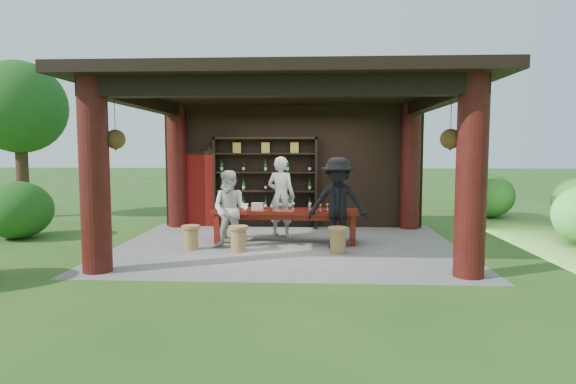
{
  "coord_description": "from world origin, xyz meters",
  "views": [
    {
      "loc": [
        0.57,
        -10.38,
        2.1
      ],
      "look_at": [
        0.0,
        0.4,
        1.15
      ],
      "focal_mm": 30.0,
      "sensor_mm": 36.0,
      "label": 1
    }
  ],
  "objects_px": {
    "stool_near_left": "(239,238)",
    "host": "(281,197)",
    "tasting_table": "(286,214)",
    "guest_man": "(338,203)",
    "wine_shelf": "(266,183)",
    "stool_near_right": "(338,239)",
    "guest_woman": "(231,210)",
    "napkin_basket": "(258,206)",
    "stool_far_left": "(191,237)"
  },
  "relations": [
    {
      "from": "napkin_basket",
      "to": "stool_near_left",
      "type": "bearing_deg",
      "value": -103.66
    },
    {
      "from": "wine_shelf",
      "to": "guest_woman",
      "type": "distance_m",
      "value": 2.86
    },
    {
      "from": "stool_near_right",
      "to": "napkin_basket",
      "type": "height_order",
      "value": "napkin_basket"
    },
    {
      "from": "stool_far_left",
      "to": "napkin_basket",
      "type": "bearing_deg",
      "value": 37.32
    },
    {
      "from": "stool_near_right",
      "to": "host",
      "type": "distance_m",
      "value": 2.35
    },
    {
      "from": "tasting_table",
      "to": "napkin_basket",
      "type": "xyz_separation_m",
      "value": [
        -0.64,
        0.05,
        0.19
      ]
    },
    {
      "from": "stool_near_left",
      "to": "host",
      "type": "distance_m",
      "value": 2.06
    },
    {
      "from": "wine_shelf",
      "to": "stool_far_left",
      "type": "xyz_separation_m",
      "value": [
        -1.29,
        -2.95,
        -0.95
      ]
    },
    {
      "from": "tasting_table",
      "to": "stool_near_right",
      "type": "relative_size",
      "value": 6.22
    },
    {
      "from": "stool_near_left",
      "to": "stool_far_left",
      "type": "xyz_separation_m",
      "value": [
        -1.03,
        0.12,
        -0.01
      ]
    },
    {
      "from": "stool_near_right",
      "to": "stool_far_left",
      "type": "xyz_separation_m",
      "value": [
        -3.08,
        0.18,
        -0.01
      ]
    },
    {
      "from": "guest_man",
      "to": "napkin_basket",
      "type": "height_order",
      "value": "guest_man"
    },
    {
      "from": "stool_near_left",
      "to": "stool_far_left",
      "type": "height_order",
      "value": "stool_near_left"
    },
    {
      "from": "stool_near_right",
      "to": "guest_woman",
      "type": "relative_size",
      "value": 0.32
    },
    {
      "from": "stool_near_right",
      "to": "stool_near_left",
      "type": "bearing_deg",
      "value": 178.42
    },
    {
      "from": "tasting_table",
      "to": "guest_woman",
      "type": "height_order",
      "value": "guest_woman"
    },
    {
      "from": "host",
      "to": "guest_man",
      "type": "relative_size",
      "value": 1.0
    },
    {
      "from": "host",
      "to": "napkin_basket",
      "type": "xyz_separation_m",
      "value": [
        -0.49,
        -0.68,
        -0.15
      ]
    },
    {
      "from": "stool_near_right",
      "to": "wine_shelf",
      "type": "bearing_deg",
      "value": 119.79
    },
    {
      "from": "wine_shelf",
      "to": "guest_man",
      "type": "xyz_separation_m",
      "value": [
        1.81,
        -2.61,
        -0.25
      ]
    },
    {
      "from": "wine_shelf",
      "to": "stool_near_left",
      "type": "bearing_deg",
      "value": -94.81
    },
    {
      "from": "tasting_table",
      "to": "host",
      "type": "relative_size",
      "value": 1.7
    },
    {
      "from": "wine_shelf",
      "to": "stool_near_right",
      "type": "height_order",
      "value": "wine_shelf"
    },
    {
      "from": "guest_woman",
      "to": "guest_man",
      "type": "distance_m",
      "value": 2.29
    },
    {
      "from": "stool_near_right",
      "to": "host",
      "type": "xyz_separation_m",
      "value": [
        -1.29,
        1.84,
        0.69
      ]
    },
    {
      "from": "host",
      "to": "wine_shelf",
      "type": "bearing_deg",
      "value": -46.79
    },
    {
      "from": "guest_woman",
      "to": "stool_near_left",
      "type": "bearing_deg",
      "value": -44.34
    },
    {
      "from": "wine_shelf",
      "to": "stool_near_left",
      "type": "xyz_separation_m",
      "value": [
        -0.26,
        -3.07,
        -0.94
      ]
    },
    {
      "from": "tasting_table",
      "to": "guest_man",
      "type": "bearing_deg",
      "value": -27.68
    },
    {
      "from": "tasting_table",
      "to": "stool_near_left",
      "type": "height_order",
      "value": "tasting_table"
    },
    {
      "from": "tasting_table",
      "to": "host",
      "type": "bearing_deg",
      "value": 101.81
    },
    {
      "from": "stool_near_left",
      "to": "host",
      "type": "xyz_separation_m",
      "value": [
        0.76,
        1.79,
        0.69
      ]
    },
    {
      "from": "stool_near_left",
      "to": "napkin_basket",
      "type": "height_order",
      "value": "napkin_basket"
    },
    {
      "from": "stool_near_right",
      "to": "guest_man",
      "type": "height_order",
      "value": "guest_man"
    },
    {
      "from": "guest_man",
      "to": "napkin_basket",
      "type": "distance_m",
      "value": 1.92
    },
    {
      "from": "tasting_table",
      "to": "stool_near_left",
      "type": "relative_size",
      "value": 6.24
    },
    {
      "from": "wine_shelf",
      "to": "host",
      "type": "xyz_separation_m",
      "value": [
        0.51,
        -1.28,
        -0.25
      ]
    },
    {
      "from": "tasting_table",
      "to": "guest_woman",
      "type": "xyz_separation_m",
      "value": [
        -1.12,
        -0.78,
        0.2
      ]
    },
    {
      "from": "wine_shelf",
      "to": "stool_near_right",
      "type": "distance_m",
      "value": 3.72
    },
    {
      "from": "stool_far_left",
      "to": "guest_woman",
      "type": "bearing_deg",
      "value": 11.11
    },
    {
      "from": "wine_shelf",
      "to": "host",
      "type": "height_order",
      "value": "wine_shelf"
    },
    {
      "from": "stool_near_left",
      "to": "stool_near_right",
      "type": "bearing_deg",
      "value": -1.58
    },
    {
      "from": "wine_shelf",
      "to": "stool_near_right",
      "type": "xyz_separation_m",
      "value": [
        1.79,
        -3.13,
        -0.94
      ]
    },
    {
      "from": "stool_far_left",
      "to": "host",
      "type": "relative_size",
      "value": 0.26
    },
    {
      "from": "stool_far_left",
      "to": "napkin_basket",
      "type": "height_order",
      "value": "napkin_basket"
    },
    {
      "from": "tasting_table",
      "to": "guest_man",
      "type": "xyz_separation_m",
      "value": [
        1.15,
        -0.6,
        0.34
      ]
    },
    {
      "from": "stool_near_left",
      "to": "stool_near_right",
      "type": "height_order",
      "value": "stool_near_right"
    },
    {
      "from": "stool_near_right",
      "to": "guest_woman",
      "type": "xyz_separation_m",
      "value": [
        -2.26,
        0.34,
        0.55
      ]
    },
    {
      "from": "stool_near_right",
      "to": "stool_far_left",
      "type": "height_order",
      "value": "stool_near_right"
    },
    {
      "from": "host",
      "to": "guest_woman",
      "type": "relative_size",
      "value": 1.17
    }
  ]
}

